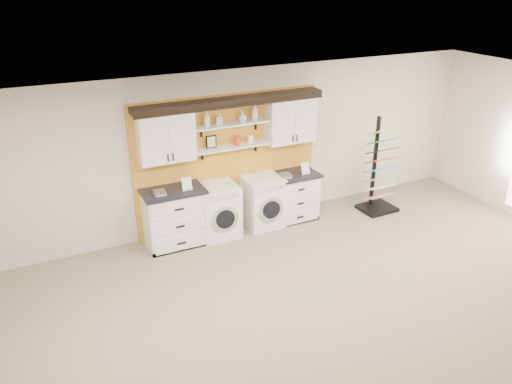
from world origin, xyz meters
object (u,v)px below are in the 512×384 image
base_cabinet_left (175,217)px  base_cabinet_right (292,196)px  dryer (263,202)px  washer (218,210)px  sample_rack (379,183)px

base_cabinet_left → base_cabinet_right: base_cabinet_left is taller
dryer → base_cabinet_right: bearing=0.3°
base_cabinet_left → washer: base_cabinet_left is taller
washer → sample_rack: 3.18m
base_cabinet_left → sample_rack: bearing=-5.8°
dryer → washer: bearing=180.0°
base_cabinet_left → base_cabinet_right: bearing=0.0°
base_cabinet_right → dryer: bearing=-179.7°
base_cabinet_right → washer: washer is taller
base_cabinet_right → dryer: size_ratio=0.99×
base_cabinet_left → washer: (0.77, -0.00, -0.03)m
washer → base_cabinet_left: bearing=179.8°
dryer → sample_rack: size_ratio=0.51×
base_cabinet_right → sample_rack: size_ratio=0.50×
base_cabinet_right → dryer: dryer is taller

